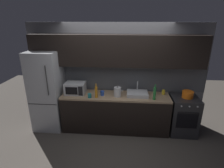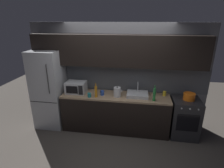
{
  "view_description": "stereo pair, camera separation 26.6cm",
  "coord_description": "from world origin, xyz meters",
  "views": [
    {
      "loc": [
        0.24,
        -2.93,
        2.56
      ],
      "look_at": [
        -0.08,
        0.9,
        1.17
      ],
      "focal_mm": 28.86,
      "sensor_mm": 36.0,
      "label": 1
    },
    {
      "loc": [
        0.51,
        -2.9,
        2.56
      ],
      "look_at": [
        -0.08,
        0.9,
        1.17
      ],
      "focal_mm": 28.86,
      "sensor_mm": 36.0,
      "label": 2
    }
  ],
  "objects": [
    {
      "name": "ground_plane",
      "position": [
        0.0,
        0.0,
        0.0
      ],
      "size": [
        10.0,
        10.0,
        0.0
      ],
      "primitive_type": "plane",
      "color": "#3D3833"
    },
    {
      "name": "mug_teal",
      "position": [
        -0.57,
        0.71,
        0.95
      ],
      "size": [
        0.08,
        0.08,
        0.1
      ],
      "primitive_type": "cylinder",
      "color": "#19666B",
      "rests_on": "counter_run"
    },
    {
      "name": "wine_bottle_green",
      "position": [
        0.86,
        0.73,
        1.05
      ],
      "size": [
        0.06,
        0.06,
        0.35
      ],
      "color": "#1E6B2D",
      "rests_on": "counter_run"
    },
    {
      "name": "microwave",
      "position": [
        -0.94,
        0.92,
        1.04
      ],
      "size": [
        0.46,
        0.35,
        0.27
      ],
      "color": "#A8AAAF",
      "rests_on": "counter_run"
    },
    {
      "name": "counter_run",
      "position": [
        0.0,
        0.9,
        0.45
      ],
      "size": [
        2.49,
        0.6,
        0.9
      ],
      "color": "black",
      "rests_on": "ground"
    },
    {
      "name": "sink_basin",
      "position": [
        0.51,
        0.93,
        0.94
      ],
      "size": [
        0.48,
        0.38,
        0.3
      ],
      "color": "#ADAFB5",
      "rests_on": "counter_run"
    },
    {
      "name": "wine_bottle_amber",
      "position": [
        -0.42,
        0.73,
        1.03
      ],
      "size": [
        0.06,
        0.06,
        0.32
      ],
      "color": "#B27019",
      "rests_on": "counter_run"
    },
    {
      "name": "refrigerator",
      "position": [
        -1.62,
        0.9,
        0.95
      ],
      "size": [
        0.68,
        0.69,
        1.9
      ],
      "color": "#ADAFB5",
      "rests_on": "ground"
    },
    {
      "name": "back_wall",
      "position": [
        0.0,
        1.2,
        1.55
      ],
      "size": [
        4.23,
        0.44,
        2.5
      ],
      "color": "slate",
      "rests_on": "ground"
    },
    {
      "name": "mug_blue",
      "position": [
        -0.3,
        0.86,
        0.95
      ],
      "size": [
        0.09,
        0.09,
        0.11
      ],
      "primitive_type": "cylinder",
      "color": "#234299",
      "rests_on": "counter_run"
    },
    {
      "name": "cooking_pot",
      "position": [
        1.62,
        0.9,
        0.98
      ],
      "size": [
        0.25,
        0.25,
        0.15
      ],
      "color": "orange",
      "rests_on": "oven_range"
    },
    {
      "name": "mug_yellow",
      "position": [
        1.12,
        1.04,
        0.95
      ],
      "size": [
        0.08,
        0.08,
        0.11
      ],
      "primitive_type": "cylinder",
      "color": "gold",
      "rests_on": "counter_run"
    },
    {
      "name": "kettle",
      "position": [
        0.05,
        0.84,
        1.01
      ],
      "size": [
        0.2,
        0.16,
        0.24
      ],
      "color": "#B7BABF",
      "rests_on": "counter_run"
    },
    {
      "name": "oven_range",
      "position": [
        1.58,
        0.9,
        0.45
      ],
      "size": [
        0.6,
        0.62,
        0.9
      ],
      "color": "#232326",
      "rests_on": "ground"
    }
  ]
}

